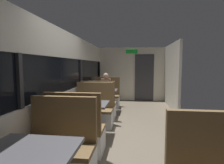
# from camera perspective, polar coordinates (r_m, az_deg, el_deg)

# --- Properties ---
(ground_plane) EXTENTS (3.30, 9.20, 0.02)m
(ground_plane) POSITION_cam_1_polar(r_m,az_deg,el_deg) (3.92, 5.33, -17.87)
(ground_plane) COLOR #665B4C
(carriage_window_panel_left) EXTENTS (0.09, 8.48, 2.30)m
(carriage_window_panel_left) POSITION_cam_1_polar(r_m,az_deg,el_deg) (3.94, -16.13, -1.07)
(carriage_window_panel_left) COLOR beige
(carriage_window_panel_left) RESTS_ON ground_plane
(carriage_end_bulkhead) EXTENTS (2.90, 0.11, 2.30)m
(carriage_end_bulkhead) POSITION_cam_1_polar(r_m,az_deg,el_deg) (7.80, 6.72, 2.44)
(carriage_end_bulkhead) COLOR beige
(carriage_end_bulkhead) RESTS_ON ground_plane
(carriage_aisle_panel_right) EXTENTS (0.08, 2.40, 2.30)m
(carriage_aisle_panel_right) POSITION_cam_1_polar(r_m,az_deg,el_deg) (6.75, 18.57, 1.84)
(carriage_aisle_panel_right) COLOR beige
(carriage_aisle_panel_right) RESTS_ON ground_plane
(dining_table_near_window) EXTENTS (0.90, 0.70, 0.74)m
(dining_table_near_window) POSITION_cam_1_polar(r_m,az_deg,el_deg) (2.01, -25.11, -21.63)
(dining_table_near_window) COLOR #9E9EA3
(dining_table_near_window) RESTS_ON ground_plane
(bench_near_window_facing_entry) EXTENTS (0.95, 0.50, 1.10)m
(bench_near_window_facing_entry) POSITION_cam_1_polar(r_m,az_deg,el_deg) (2.70, -16.38, -21.40)
(bench_near_window_facing_entry) COLOR silver
(bench_near_window_facing_entry) RESTS_ON ground_plane
(dining_table_mid_window) EXTENTS (0.90, 0.70, 0.74)m
(dining_table_mid_window) POSITION_cam_1_polar(r_m,az_deg,el_deg) (3.83, -8.23, -8.20)
(dining_table_mid_window) COLOR #9E9EA3
(dining_table_mid_window) RESTS_ON ground_plane
(bench_mid_window_facing_end) EXTENTS (0.95, 0.50, 1.10)m
(bench_mid_window_facing_end) POSITION_cam_1_polar(r_m,az_deg,el_deg) (3.29, -11.47, -16.29)
(bench_mid_window_facing_end) COLOR silver
(bench_mid_window_facing_end) RESTS_ON ground_plane
(bench_mid_window_facing_entry) EXTENTS (0.95, 0.50, 1.10)m
(bench_mid_window_facing_entry) POSITION_cam_1_polar(r_m,az_deg,el_deg) (4.57, -5.85, -9.97)
(bench_mid_window_facing_entry) COLOR silver
(bench_mid_window_facing_entry) RESTS_ON ground_plane
(dining_table_far_window) EXTENTS (0.90, 0.70, 0.74)m
(dining_table_far_window) POSITION_cam_1_polar(r_m,az_deg,el_deg) (5.83, -2.86, -3.45)
(dining_table_far_window) COLOR #9E9EA3
(dining_table_far_window) RESTS_ON ground_plane
(bench_far_window_facing_end) EXTENTS (0.95, 0.50, 1.10)m
(bench_far_window_facing_end) POSITION_cam_1_polar(r_m,az_deg,el_deg) (5.22, -4.17, -8.01)
(bench_far_window_facing_end) COLOR silver
(bench_far_window_facing_end) RESTS_ON ground_plane
(bench_far_window_facing_entry) EXTENTS (0.95, 0.50, 1.10)m
(bench_far_window_facing_entry) POSITION_cam_1_polar(r_m,az_deg,el_deg) (6.56, -1.81, -5.20)
(bench_far_window_facing_entry) COLOR silver
(bench_far_window_facing_entry) RESTS_ON ground_plane
(seated_passenger) EXTENTS (0.47, 0.55, 1.26)m
(seated_passenger) POSITION_cam_1_polar(r_m,az_deg,el_deg) (6.46, -1.91, -3.50)
(seated_passenger) COLOR #26262D
(seated_passenger) RESTS_ON ground_plane
(coffee_cup_primary) EXTENTS (0.07, 0.07, 0.09)m
(coffee_cup_primary) POSITION_cam_1_polar(r_m,az_deg,el_deg) (3.70, -8.61, -6.40)
(coffee_cup_primary) COLOR #26598C
(coffee_cup_primary) RESTS_ON dining_table_mid_window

